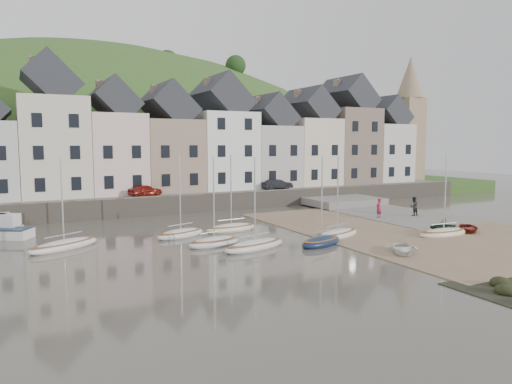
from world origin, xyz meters
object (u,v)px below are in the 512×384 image
sailboat_0 (64,245)px  rowboat_white (403,248)px  person_dark (414,206)px  car_right (277,184)px  car_left (145,190)px  rowboat_red (468,228)px  rowboat_green (443,226)px  person_red (379,208)px

sailboat_0 → rowboat_white: bearing=-31.1°
person_dark → car_right: 16.38m
sailboat_0 → car_left: (9.09, 14.50, 1.94)m
rowboat_red → sailboat_0: bearing=-155.4°
rowboat_white → car_right: size_ratio=0.81×
sailboat_0 → car_left: 17.22m
sailboat_0 → rowboat_red: (28.87, -8.29, 0.10)m
rowboat_green → person_dark: 8.66m
rowboat_white → person_red: 14.11m
rowboat_green → person_red: (0.72, 8.02, 0.34)m
person_red → car_left: 23.15m
rowboat_red → person_red: bearing=142.3°
car_left → car_right: (15.48, 0.00, 0.00)m
rowboat_red → person_red: size_ratio=1.59×
sailboat_0 → person_red: sailboat_0 is taller
rowboat_white → person_red: person_red is taller
rowboat_white → car_right: 26.58m
car_right → person_red: bearing=-169.2°
rowboat_white → rowboat_green: rowboat_green is taller
rowboat_white → person_dark: bearing=80.7°
person_dark → car_right: bearing=-70.9°
rowboat_red → person_dark: (2.05, 7.73, 0.66)m
rowboat_white → person_red: bearing=92.9°
person_red → rowboat_white: bearing=37.0°
sailboat_0 → rowboat_green: bearing=-16.8°
person_red → car_left: bearing=-56.1°
person_red → person_dark: 3.81m
person_dark → sailboat_0: bearing=-4.8°
rowboat_white → rowboat_green: bearing=63.3°
person_red → car_right: car_right is taller
rowboat_white → rowboat_red: rowboat_white is taller
person_red → rowboat_green: bearing=67.4°
sailboat_0 → car_left: bearing=57.9°
car_right → rowboat_white: bearing=168.5°
rowboat_red → car_left: 30.23m
rowboat_red → car_right: 23.27m
sailboat_0 → car_left: size_ratio=1.80×
sailboat_0 → person_dark: sailboat_0 is taller
person_red → car_right: (-2.58, 14.45, 1.18)m
sailboat_0 → person_dark: size_ratio=3.51×
person_red → person_dark: bearing=153.3°
person_red → sailboat_0: bearing=-17.4°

